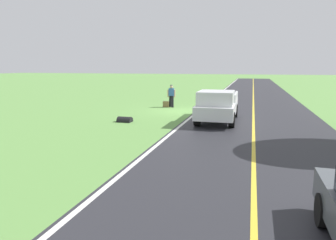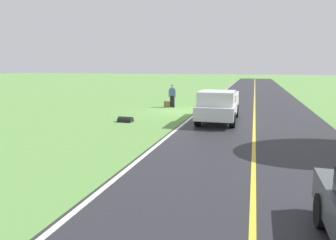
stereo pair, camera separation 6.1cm
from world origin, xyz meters
name	(u,v)px [view 2 (the right image)]	position (x,y,z in m)	size (l,w,h in m)	color
ground_plane	(182,111)	(0.00, 0.00, 0.00)	(200.00, 200.00, 0.00)	#609347
road_surface	(254,114)	(-4.96, 0.00, 0.00)	(7.85, 120.00, 0.00)	#28282D
lane_edge_line	(199,112)	(-1.21, 0.00, 0.01)	(0.16, 117.60, 0.00)	silver
lane_centre_line	(254,114)	(-4.96, 0.00, 0.01)	(0.14, 117.60, 0.00)	gold
hitchhiker_walking	(172,94)	(1.17, -1.84, 0.98)	(0.62, 0.51, 1.75)	black
suitcase_carried	(167,104)	(1.58, -1.73, 0.23)	(0.20, 0.46, 0.45)	brown
pickup_truck_passing	(218,105)	(-2.95, 3.50, 0.97)	(2.13, 5.41, 1.82)	silver
drainage_culvert	(125,122)	(2.12, 4.96, 0.00)	(0.60, 0.60, 0.80)	black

